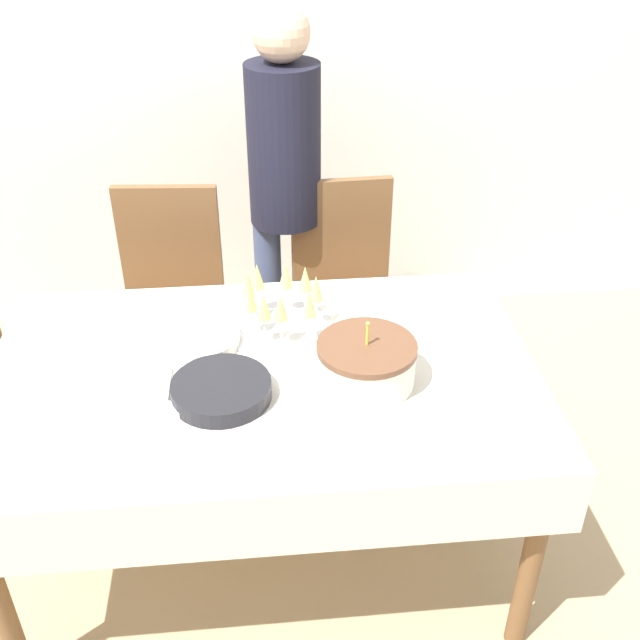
# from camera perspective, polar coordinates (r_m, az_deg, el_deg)

# --- Properties ---
(ground_plane) EXTENTS (12.00, 12.00, 0.00)m
(ground_plane) POSITION_cam_1_polar(r_m,az_deg,el_deg) (2.70, -3.73, -16.75)
(ground_plane) COLOR tan
(wall_back) EXTENTS (8.00, 0.05, 2.70)m
(wall_back) POSITION_cam_1_polar(r_m,az_deg,el_deg) (3.41, -5.77, 20.81)
(wall_back) COLOR silver
(wall_back) RESTS_ON ground_plane
(dining_table) EXTENTS (1.60, 1.00, 0.76)m
(dining_table) POSITION_cam_1_polar(r_m,az_deg,el_deg) (2.24, -4.32, -5.87)
(dining_table) COLOR silver
(dining_table) RESTS_ON ground_plane
(dining_chair_far_left) EXTENTS (0.45, 0.45, 0.95)m
(dining_chair_far_left) POSITION_cam_1_polar(r_m,az_deg,el_deg) (3.02, -11.30, 1.58)
(dining_chair_far_left) COLOR brown
(dining_chair_far_left) RESTS_ON ground_plane
(dining_chair_far_right) EXTENTS (0.44, 0.44, 0.95)m
(dining_chair_far_right) POSITION_cam_1_polar(r_m,az_deg,el_deg) (3.02, 1.89, 2.27)
(dining_chair_far_right) COLOR brown
(dining_chair_far_right) RESTS_ON ground_plane
(birthday_cake) EXTENTS (0.28, 0.28, 0.20)m
(birthday_cake) POSITION_cam_1_polar(r_m,az_deg,el_deg) (2.10, 3.53, -3.28)
(birthday_cake) COLOR silver
(birthday_cake) RESTS_ON dining_table
(champagne_tray) EXTENTS (0.34, 0.34, 0.18)m
(champagne_tray) POSITION_cam_1_polar(r_m,az_deg,el_deg) (2.31, -3.12, 1.24)
(champagne_tray) COLOR silver
(champagne_tray) RESTS_ON dining_table
(plate_stack_main) EXTENTS (0.28, 0.28, 0.05)m
(plate_stack_main) POSITION_cam_1_polar(r_m,az_deg,el_deg) (2.08, -7.54, -5.30)
(plate_stack_main) COLOR black
(plate_stack_main) RESTS_ON dining_table
(plate_stack_dessert) EXTENTS (0.23, 0.23, 0.03)m
(plate_stack_dessert) POSITION_cam_1_polar(r_m,az_deg,el_deg) (2.30, -8.97, -1.46)
(plate_stack_dessert) COLOR silver
(plate_stack_dessert) RESTS_ON dining_table
(cake_knife) EXTENTS (0.30, 0.08, 0.00)m
(cake_knife) POSITION_cam_1_polar(r_m,az_deg,el_deg) (1.99, 7.68, -8.16)
(cake_knife) COLOR silver
(cake_knife) RESTS_ON dining_table
(fork_pile) EXTENTS (0.18, 0.09, 0.02)m
(fork_pile) POSITION_cam_1_polar(r_m,az_deg,el_deg) (2.05, -12.81, -7.03)
(fork_pile) COLOR silver
(fork_pile) RESTS_ON dining_table
(napkin_pile) EXTENTS (0.15, 0.15, 0.01)m
(napkin_pile) POSITION_cam_1_polar(r_m,az_deg,el_deg) (2.16, -13.33, -4.86)
(napkin_pile) COLOR white
(napkin_pile) RESTS_ON dining_table
(person_standing) EXTENTS (0.28, 0.28, 1.59)m
(person_standing) POSITION_cam_1_polar(r_m,az_deg,el_deg) (2.95, -2.70, 10.89)
(person_standing) COLOR #3F4C72
(person_standing) RESTS_ON ground_plane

